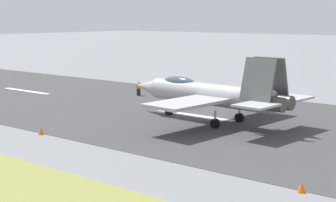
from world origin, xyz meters
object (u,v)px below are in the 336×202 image
(marker_cone_near, at_px, (301,187))
(marker_cone_mid, at_px, (41,131))
(crew_person, at_px, (139,88))
(fighter_jet, at_px, (211,94))

(marker_cone_near, height_order, marker_cone_mid, same)
(crew_person, distance_m, marker_cone_near, 33.64)
(crew_person, bearing_deg, fighter_jet, 153.61)
(marker_cone_near, bearing_deg, crew_person, -33.91)
(fighter_jet, xyz_separation_m, marker_cone_near, (-13.34, 11.54, -2.09))
(marker_cone_near, bearing_deg, fighter_jet, -40.85)
(marker_cone_mid, bearing_deg, marker_cone_near, 180.00)
(marker_cone_near, relative_size, marker_cone_mid, 1.00)
(fighter_jet, xyz_separation_m, marker_cone_mid, (7.08, 11.54, -2.09))
(crew_person, xyz_separation_m, marker_cone_mid, (-7.50, 18.77, -0.53))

